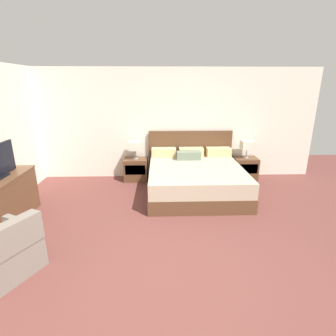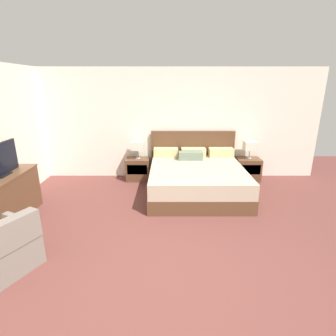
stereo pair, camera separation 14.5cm
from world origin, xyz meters
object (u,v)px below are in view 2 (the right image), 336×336
(nightstand_left, at_px, (138,169))
(table_lamp_left, at_px, (137,146))
(bed, at_px, (196,178))
(armchair_by_window, at_px, (3,250))
(table_lamp_right, at_px, (250,146))
(nightstand_right, at_px, (248,169))
(dresser, at_px, (7,197))

(nightstand_left, height_order, table_lamp_left, table_lamp_left)
(bed, xyz_separation_m, nightstand_left, (-1.33, 0.77, -0.05))
(armchair_by_window, bearing_deg, nightstand_left, 68.41)
(nightstand_left, height_order, table_lamp_right, table_lamp_right)
(nightstand_right, xyz_separation_m, dresser, (-4.65, -1.96, 0.15))
(table_lamp_left, distance_m, dresser, 2.83)
(nightstand_left, bearing_deg, dresser, -135.42)
(table_lamp_right, bearing_deg, nightstand_left, -179.97)
(bed, relative_size, armchair_by_window, 2.30)
(nightstand_left, relative_size, table_lamp_left, 1.32)
(nightstand_right, bearing_deg, table_lamp_left, 179.97)
(table_lamp_left, bearing_deg, dresser, -135.40)
(nightstand_right, bearing_deg, armchair_by_window, -140.36)
(table_lamp_left, distance_m, armchair_by_window, 3.57)
(table_lamp_right, height_order, armchair_by_window, table_lamp_right)
(nightstand_left, height_order, dresser, dresser)
(nightstand_left, bearing_deg, table_lamp_left, 90.00)
(nightstand_left, relative_size, table_lamp_right, 1.32)
(nightstand_right, height_order, dresser, dresser)
(table_lamp_left, xyz_separation_m, table_lamp_right, (2.66, 0.00, 0.00))
(nightstand_right, height_order, table_lamp_right, table_lamp_right)
(bed, bearing_deg, table_lamp_right, 30.03)
(bed, height_order, table_lamp_left, bed)
(table_lamp_left, relative_size, table_lamp_right, 1.00)
(table_lamp_right, bearing_deg, dresser, -157.11)
(dresser, bearing_deg, table_lamp_right, 22.89)
(table_lamp_right, xyz_separation_m, armchair_by_window, (-3.96, -3.28, -0.56))
(dresser, relative_size, armchair_by_window, 1.39)
(armchair_by_window, bearing_deg, table_lamp_left, 68.42)
(bed, xyz_separation_m, nightstand_right, (1.33, 0.77, -0.05))
(bed, relative_size, nightstand_right, 3.84)
(table_lamp_left, height_order, table_lamp_right, same)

